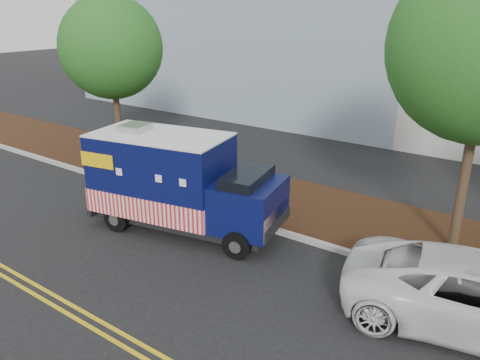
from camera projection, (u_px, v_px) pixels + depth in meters
The scene contains 8 objects.
ground at pixel (196, 233), 14.14m from camera, with size 120.00×120.00×0.00m, color black.
curb at pixel (224, 215), 15.18m from camera, with size 120.00×0.18×0.15m, color #9E9E99.
mulch_strip at pixel (260, 195), 16.78m from camera, with size 120.00×4.00×0.15m, color black.
centerline_near at pixel (71, 304), 10.74m from camera, with size 120.00×0.10×0.01m, color gold.
centerline_far at pixel (61, 310), 10.55m from camera, with size 120.00×0.10×0.01m, color gold.
tree_a at pixel (111, 48), 18.89m from camera, with size 4.15×4.15×6.93m.
sign_post at pixel (130, 156), 17.33m from camera, with size 0.06×0.06×2.40m, color #473828.
food_truck at pixel (177, 184), 14.02m from camera, with size 6.21×3.24×3.12m.
Camera 1 is at (8.43, -9.56, 6.46)m, focal length 35.00 mm.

